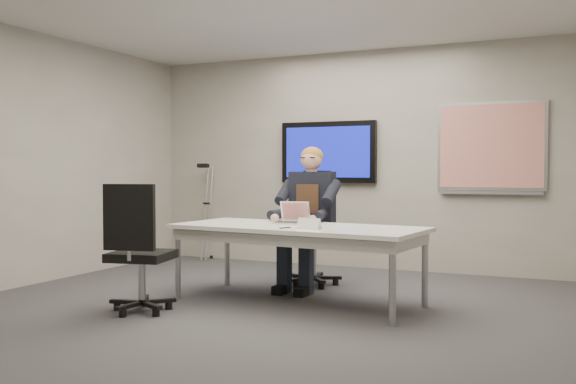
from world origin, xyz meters
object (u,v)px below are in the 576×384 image
at_px(conference_table, 297,235).
at_px(seated_person, 305,232).
at_px(office_chair_far, 313,252).
at_px(office_chair_near, 139,273).
at_px(laptop, 292,218).

xyz_separation_m(conference_table, seated_person, (-0.21, 0.69, -0.04)).
bearing_deg(office_chair_far, office_chair_near, -138.10).
height_order(conference_table, seated_person, seated_person).
relative_size(office_chair_far, laptop, 3.65).
xyz_separation_m(seated_person, laptop, (0.05, -0.46, 0.18)).
xyz_separation_m(office_chair_far, office_chair_near, (-0.87, -1.95, -0.00)).
distance_m(office_chair_far, office_chair_near, 2.13).
height_order(office_chair_far, seated_person, seated_person).
relative_size(conference_table, office_chair_far, 2.13).
distance_m(seated_person, laptop, 0.50).
distance_m(conference_table, laptop, 0.31).
bearing_deg(seated_person, conference_table, -80.51).
distance_m(conference_table, seated_person, 0.72).
distance_m(office_chair_far, laptop, 0.86).
bearing_deg(seated_person, laptop, -90.93).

